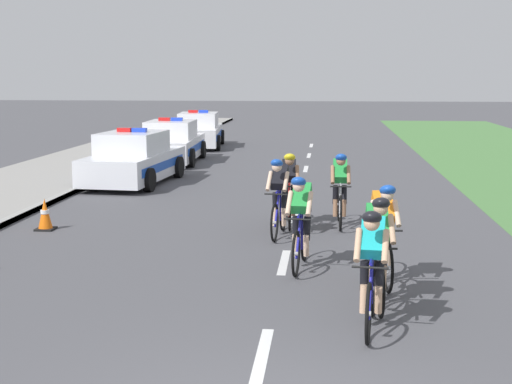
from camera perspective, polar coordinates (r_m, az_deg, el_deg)
sidewalk_slab at (r=21.36m, az=-17.71°, el=0.74°), size 3.87×60.00×0.12m
kerb_edge at (r=20.69m, az=-12.99°, el=0.70°), size 0.16×60.00×0.13m
lane_markings_centre at (r=17.83m, az=3.39°, el=-0.64°), size 0.14×29.60×0.01m
cyclist_lead at (r=8.79m, az=9.16°, el=-5.90°), size 0.45×1.72×1.56m
cyclist_second at (r=9.71m, az=9.61°, el=-4.45°), size 0.43×1.72×1.56m
cyclist_third at (r=10.77m, az=10.06°, el=-3.10°), size 0.45×1.72×1.56m
cyclist_fourth at (r=11.42m, az=3.56°, el=-2.27°), size 0.45×1.72×1.56m
cyclist_fifth at (r=13.71m, az=1.83°, el=-0.31°), size 0.45×1.72×1.56m
cyclist_sixth at (r=14.71m, az=6.68°, el=0.29°), size 0.42×1.72×1.56m
cyclist_seventh at (r=14.66m, az=2.64°, el=0.32°), size 0.44×1.72×1.56m
police_car_nearest at (r=20.74m, az=-9.67°, el=2.53°), size 2.27×4.53×1.59m
police_car_second at (r=25.58m, az=-6.72°, el=3.86°), size 2.11×4.46×1.59m
police_car_third at (r=30.88m, az=-4.57°, el=4.81°), size 2.28×4.53×1.59m
traffic_cone_far at (r=14.95m, az=-16.40°, el=-1.73°), size 0.36×0.36×0.64m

